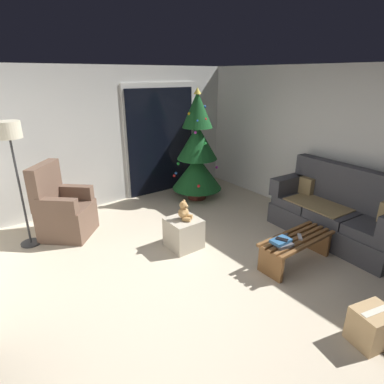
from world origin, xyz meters
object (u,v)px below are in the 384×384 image
at_px(remote_graphite, 286,236).
at_px(remote_silver, 300,237).
at_px(cardboard_box_taped_mid_floor, 372,326).
at_px(christmas_tree, 197,152).
at_px(ottoman, 184,233).
at_px(couch, 337,213).
at_px(book_stack, 282,242).
at_px(floor_lamp, 11,143).
at_px(coffee_table, 296,246).
at_px(armchair, 63,211).
at_px(teddy_bear_honey, 184,212).
at_px(cell_phone, 282,239).

relative_size(remote_graphite, remote_silver, 1.00).
xyz_separation_m(remote_silver, cardboard_box_taped_mid_floor, (-0.55, -1.20, -0.22)).
xyz_separation_m(remote_silver, christmas_tree, (0.35, 2.64, 0.55)).
bearing_deg(christmas_tree, ottoman, -133.01).
bearing_deg(couch, book_stack, -176.14).
relative_size(floor_lamp, ottoman, 4.05).
height_order(coffee_table, floor_lamp, floor_lamp).
relative_size(remote_graphite, armchair, 0.14).
xyz_separation_m(book_stack, armchair, (-1.87, 2.61, -0.02)).
distance_m(armchair, teddy_bear_honey, 1.89).
bearing_deg(teddy_bear_honey, floor_lamp, 141.63).
height_order(remote_graphite, christmas_tree, christmas_tree).
height_order(couch, book_stack, couch).
height_order(remote_graphite, remote_silver, same).
xyz_separation_m(christmas_tree, armchair, (-2.56, -0.01, -0.54)).
relative_size(coffee_table, christmas_tree, 0.52).
relative_size(coffee_table, cell_phone, 7.64).
bearing_deg(couch, cell_phone, -176.27).
bearing_deg(remote_silver, remote_graphite, 4.83).
xyz_separation_m(remote_graphite, floor_lamp, (-2.58, 2.52, 1.11)).
bearing_deg(christmas_tree, coffee_table, -97.99).
height_order(cell_phone, cardboard_box_taped_mid_floor, cell_phone).
relative_size(couch, teddy_bear_honey, 6.96).
bearing_deg(couch, cardboard_box_taped_mid_floor, -140.69).
xyz_separation_m(coffee_table, teddy_bear_honey, (-0.93, 1.21, 0.30)).
distance_m(teddy_bear_honey, cardboard_box_taped_mid_floor, 2.50).
xyz_separation_m(teddy_bear_honey, cardboard_box_taped_mid_floor, (0.39, -2.44, -0.38)).
bearing_deg(cardboard_box_taped_mid_floor, remote_silver, 65.48).
xyz_separation_m(armchair, teddy_bear_honey, (1.27, -1.39, 0.15)).
distance_m(couch, christmas_tree, 2.68).
height_order(remote_graphite, book_stack, book_stack).
bearing_deg(book_stack, christmas_tree, 75.13).
bearing_deg(armchair, floor_lamp, 178.46).
height_order(christmas_tree, floor_lamp, christmas_tree).
xyz_separation_m(armchair, ottoman, (1.26, -1.38, -0.19)).
distance_m(book_stack, armchair, 3.21).
distance_m(coffee_table, christmas_tree, 2.73).
bearing_deg(couch, teddy_bear_honey, 150.57).
bearing_deg(book_stack, couch, 3.86).
bearing_deg(ottoman, cell_phone, -63.91).
relative_size(ottoman, cardboard_box_taped_mid_floor, 1.06).
distance_m(remote_silver, christmas_tree, 2.72).
xyz_separation_m(floor_lamp, teddy_bear_honey, (1.78, -1.41, -0.95)).
bearing_deg(ottoman, book_stack, -63.82).
bearing_deg(book_stack, floor_lamp, 132.10).
bearing_deg(armchair, cell_phone, -54.52).
relative_size(couch, christmas_tree, 0.93).
relative_size(coffee_table, floor_lamp, 0.62).
relative_size(book_stack, armchair, 0.23).
height_order(remote_silver, cell_phone, cell_phone).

